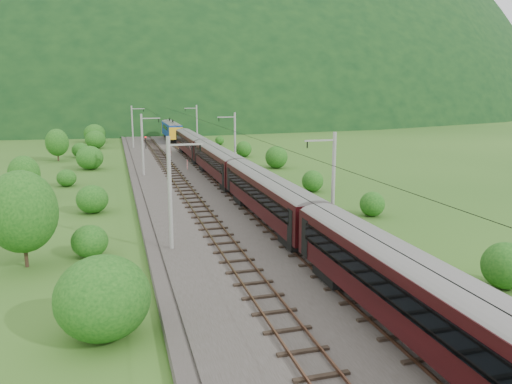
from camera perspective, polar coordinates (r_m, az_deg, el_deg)
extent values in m
plane|color=#2A531A|center=(37.53, -0.08, -6.08)|extent=(600.00, 600.00, 0.00)
cube|color=#38332D|center=(46.83, -3.43, -2.29)|extent=(14.00, 220.00, 0.30)
cube|color=brown|center=(46.19, -7.21, -2.12)|extent=(0.08, 220.00, 0.15)
cube|color=brown|center=(46.42, -5.46, -2.01)|extent=(0.08, 220.00, 0.15)
cube|color=black|center=(46.33, -6.33, -2.22)|extent=(2.40, 220.00, 0.12)
cube|color=brown|center=(47.12, -1.43, -1.75)|extent=(0.08, 220.00, 0.15)
cube|color=brown|center=(47.49, 0.24, -1.64)|extent=(0.08, 220.00, 0.15)
cube|color=black|center=(47.33, -0.59, -1.85)|extent=(2.40, 220.00, 0.12)
cylinder|color=gray|center=(35.29, -9.81, -0.18)|extent=(0.28, 0.28, 8.00)
cube|color=gray|center=(34.90, -8.03, 5.40)|extent=(2.40, 0.12, 0.12)
cylinder|color=black|center=(35.09, -6.40, 4.98)|extent=(0.10, 0.10, 0.50)
cylinder|color=gray|center=(66.85, -12.85, 5.29)|extent=(0.28, 0.28, 8.00)
cube|color=gray|center=(66.65, -11.94, 8.24)|extent=(2.40, 0.12, 0.12)
cylinder|color=black|center=(66.74, -11.06, 8.03)|extent=(0.10, 0.10, 0.50)
cylinder|color=gray|center=(98.69, -13.94, 7.24)|extent=(0.28, 0.28, 8.00)
cube|color=gray|center=(98.56, -13.33, 9.24)|extent=(2.40, 0.12, 0.12)
cylinder|color=black|center=(98.62, -12.74, 9.10)|extent=(0.10, 0.10, 0.50)
cylinder|color=gray|center=(130.61, -14.50, 8.23)|extent=(0.28, 0.28, 8.00)
cube|color=gray|center=(130.51, -14.05, 9.75)|extent=(2.40, 0.12, 0.12)
cylinder|color=black|center=(130.56, -13.60, 9.64)|extent=(0.10, 0.10, 0.50)
cylinder|color=gray|center=(162.57, -14.85, 8.84)|extent=(0.28, 0.28, 8.00)
cube|color=gray|center=(162.48, -14.48, 10.06)|extent=(2.40, 0.12, 0.12)
cylinder|color=black|center=(162.52, -14.12, 9.97)|extent=(0.10, 0.10, 0.50)
cylinder|color=gray|center=(38.57, 8.82, 0.86)|extent=(0.28, 0.28, 8.00)
cube|color=gray|center=(37.60, 7.31, 5.87)|extent=(2.40, 0.12, 0.12)
cylinder|color=black|center=(37.25, 5.88, 5.38)|extent=(0.10, 0.10, 0.50)
cylinder|color=gray|center=(68.64, -2.41, 5.73)|extent=(0.28, 0.28, 8.00)
cube|color=gray|center=(68.10, -3.43, 8.54)|extent=(2.40, 0.12, 0.12)
cylinder|color=black|center=(67.90, -4.26, 8.27)|extent=(0.10, 0.10, 0.50)
cylinder|color=gray|center=(99.91, -6.76, 7.55)|extent=(0.28, 0.28, 8.00)
cube|color=gray|center=(99.54, -7.50, 9.48)|extent=(2.40, 0.12, 0.12)
cylinder|color=black|center=(99.41, -8.07, 9.29)|extent=(0.10, 0.10, 0.50)
cylinder|color=gray|center=(131.54, -9.04, 8.48)|extent=(0.28, 0.28, 8.00)
cube|color=gray|center=(131.25, -9.62, 9.94)|extent=(2.40, 0.12, 0.12)
cylinder|color=black|center=(131.16, -10.06, 9.80)|extent=(0.10, 0.10, 0.50)
cylinder|color=gray|center=(163.31, -10.45, 9.05)|extent=(0.28, 0.28, 8.00)
cube|color=gray|center=(163.08, -10.92, 10.22)|extent=(2.40, 0.12, 0.12)
cylinder|color=black|center=(163.00, -11.27, 10.10)|extent=(0.10, 0.10, 0.50)
cylinder|color=black|center=(45.19, -6.52, 6.10)|extent=(0.03, 198.00, 0.03)
cylinder|color=black|center=(46.21, -0.61, 6.30)|extent=(0.03, 198.00, 0.03)
ellipsoid|color=black|center=(294.75, -14.22, 9.18)|extent=(504.00, 360.00, 244.00)
cube|color=black|center=(23.49, 16.94, -10.61)|extent=(2.65, 20.12, 2.74)
cylinder|color=slate|center=(23.06, 17.13, -7.77)|extent=(2.65, 20.02, 2.65)
cube|color=black|center=(22.69, 14.09, -10.35)|extent=(0.05, 17.71, 1.05)
cube|color=black|center=(24.09, 19.72, -9.38)|extent=(0.05, 17.71, 1.05)
cube|color=black|center=(29.84, 9.36, -9.04)|extent=(2.01, 2.93, 0.82)
cube|color=black|center=(41.66, 1.41, -0.35)|extent=(2.65, 20.12, 2.74)
cylinder|color=slate|center=(41.41, 1.41, 1.33)|extent=(2.65, 20.02, 2.65)
cube|color=black|center=(41.21, -0.38, -0.01)|extent=(0.05, 17.71, 1.05)
cube|color=black|center=(42.00, 3.16, 0.20)|extent=(0.05, 17.71, 1.05)
cube|color=black|center=(35.66, 4.78, -5.44)|extent=(2.01, 2.93, 0.82)
cube|color=black|center=(48.65, -1.08, -0.73)|extent=(2.01, 2.93, 0.82)
cube|color=black|center=(61.50, -4.38, 3.56)|extent=(2.65, 20.12, 2.74)
cylinder|color=slate|center=(61.34, -4.40, 4.71)|extent=(2.65, 20.02, 2.65)
cube|color=black|center=(61.20, -5.62, 3.81)|extent=(0.05, 17.71, 1.05)
cube|color=black|center=(61.73, -3.16, 3.92)|extent=(0.05, 17.71, 1.05)
cube|color=black|center=(55.01, -2.87, 0.72)|extent=(2.01, 2.93, 0.82)
cube|color=black|center=(68.60, -5.54, 2.89)|extent=(2.01, 2.93, 0.82)
cube|color=black|center=(81.81, -7.33, 5.54)|extent=(2.65, 20.12, 2.74)
cylinder|color=slate|center=(81.69, -7.35, 6.40)|extent=(2.65, 20.02, 2.65)
cube|color=black|center=(81.59, -8.28, 5.73)|extent=(0.05, 17.71, 1.05)
cube|color=black|center=(81.99, -6.40, 5.81)|extent=(0.05, 17.71, 1.05)
cube|color=black|center=(75.13, -6.48, 3.64)|extent=(2.01, 2.93, 0.82)
cube|color=black|center=(88.94, -8.00, 4.86)|extent=(2.01, 2.93, 0.82)
cube|color=#133B9C|center=(110.46, -9.64, 7.06)|extent=(2.65, 16.46, 2.74)
cylinder|color=slate|center=(110.37, -9.66, 7.70)|extent=(2.65, 16.38, 2.65)
cube|color=black|center=(110.29, -10.35, 7.20)|extent=(0.05, 14.49, 1.05)
cube|color=black|center=(110.59, -8.95, 7.26)|extent=(0.05, 14.49, 1.05)
cube|color=black|center=(104.91, -9.25, 5.86)|extent=(2.01, 2.93, 0.82)
cube|color=black|center=(116.32, -9.93, 6.40)|extent=(2.01, 2.93, 0.82)
cube|color=gold|center=(118.43, -10.08, 7.27)|extent=(2.71, 0.50, 2.47)
cube|color=gold|center=(102.52, -9.13, 6.63)|extent=(2.71, 0.50, 2.47)
cube|color=black|center=(113.30, -9.85, 8.12)|extent=(0.08, 1.60, 0.82)
cylinder|color=red|center=(85.86, -9.74, 4.61)|extent=(0.16, 0.16, 1.51)
cylinder|color=red|center=(70.90, -7.85, 3.11)|extent=(0.14, 0.14, 1.34)
cylinder|color=black|center=(96.83, -12.49, 5.48)|extent=(0.15, 0.15, 2.14)
sphere|color=red|center=(96.72, -12.52, 6.14)|extent=(0.26, 0.26, 0.26)
ellipsoid|color=#154612|center=(24.63, -17.11, -11.50)|extent=(4.43, 4.43, 3.98)
ellipsoid|color=#154612|center=(36.52, -18.47, -5.37)|extent=(2.51, 2.51, 2.26)
ellipsoid|color=#154612|center=(49.11, -18.21, -0.79)|extent=(2.95, 2.95, 2.65)
ellipsoid|color=#154612|center=(63.61, -20.84, 1.51)|extent=(2.28, 2.28, 2.06)
ellipsoid|color=#154612|center=(75.72, -18.48, 3.73)|extent=(3.82, 3.82, 3.44)
ellipsoid|color=#154612|center=(89.61, -19.43, 4.54)|extent=(2.81, 2.81, 2.53)
ellipsoid|color=#154612|center=(102.28, -17.89, 5.73)|extent=(3.89, 3.89, 3.50)
ellipsoid|color=#154612|center=(112.87, -17.96, 6.37)|extent=(4.47, 4.47, 4.02)
ellipsoid|color=#154612|center=(124.72, -18.62, 6.53)|extent=(3.21, 3.21, 2.89)
cylinder|color=black|center=(35.88, -24.92, -5.15)|extent=(0.24, 0.24, 3.49)
ellipsoid|color=#154612|center=(35.39, -25.20, -2.05)|extent=(4.48, 4.48, 5.38)
cylinder|color=black|center=(57.82, -24.86, 0.46)|extent=(0.24, 0.24, 2.52)
ellipsoid|color=#154612|center=(57.58, -24.99, 1.87)|extent=(3.24, 3.24, 3.89)
cylinder|color=black|center=(86.38, -21.71, 4.22)|extent=(0.24, 0.24, 2.82)
ellipsoid|color=#154612|center=(86.21, -21.79, 5.28)|extent=(3.63, 3.63, 4.35)
ellipsoid|color=#154612|center=(32.80, 26.63, -7.76)|extent=(2.77, 2.77, 2.49)
ellipsoid|color=#154612|center=(46.80, 13.14, -1.48)|extent=(2.28, 2.28, 2.05)
ellipsoid|color=#154612|center=(56.81, 6.48, 1.14)|extent=(2.44, 2.44, 2.20)
ellipsoid|color=#154612|center=(73.17, 2.35, 3.88)|extent=(3.28, 3.28, 2.95)
ellipsoid|color=#154612|center=(85.47, -1.41, 4.85)|extent=(2.69, 2.69, 2.42)
ellipsoid|color=#154612|center=(104.19, -4.18, 5.85)|extent=(1.84, 1.84, 1.66)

